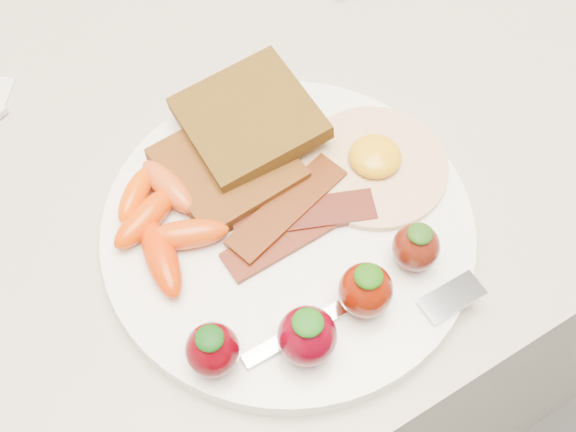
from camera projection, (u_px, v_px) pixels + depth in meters
counter at (252, 310)px, 0.99m from camera, size 2.00×0.60×0.90m
plate at (288, 229)px, 0.53m from camera, size 0.27×0.27×0.02m
toast_lower at (227, 166)px, 0.54m from camera, size 0.10×0.10×0.01m
toast_upper at (249, 118)px, 0.54m from camera, size 0.10×0.10×0.02m
fried_egg at (374, 163)px, 0.54m from camera, size 0.14×0.14×0.02m
bacon_strips at (294, 218)px, 0.52m from camera, size 0.12×0.07×0.01m
baby_carrots at (161, 221)px, 0.51m from camera, size 0.08×0.11×0.02m
strawberries at (324, 308)px, 0.46m from camera, size 0.19×0.06×0.05m
fork at (378, 311)px, 0.48m from camera, size 0.17×0.05×0.00m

